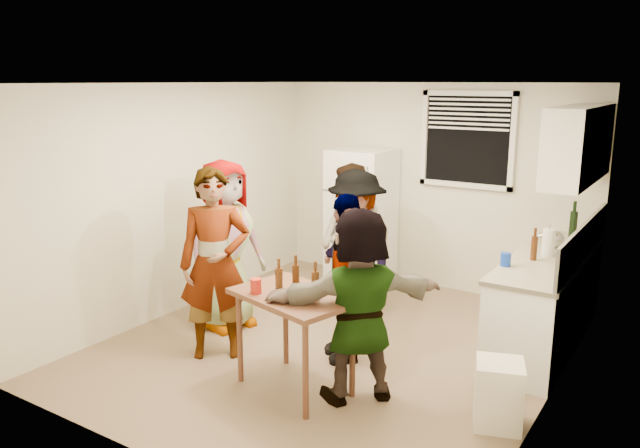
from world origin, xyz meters
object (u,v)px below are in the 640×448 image
Objects in this scene: serving_table at (295,388)px; beer_bottle_table at (279,296)px; refrigerator at (361,217)px; guest_grey at (228,325)px; kettle at (553,247)px; guest_stripe at (219,354)px; guest_back_right at (355,321)px; blue_cup at (505,266)px; guest_black at (346,357)px; guest_orange at (358,396)px; red_cup at (256,293)px; trash_bin at (498,394)px; beer_bottle_counter at (533,260)px; guest_back_left at (351,307)px; wine_bottle at (572,240)px.

serving_table is 0.85m from beer_bottle_table.
guest_grey is at bearing -102.88° from refrigerator.
kettle is 3.45m from guest_stripe.
guest_back_right is (0.61, -1.21, -0.85)m from refrigerator.
blue_cup is 1.68m from guest_black.
guest_black is at bearing -40.42° from guest_back_right.
guest_back_right is 1.64m from guest_orange.
guest_back_right is at bearing -134.02° from kettle.
red_cup reaches higher than guest_back_right.
serving_table is 0.60× the size of guest_back_right.
guest_stripe is at bearing -89.91° from guest_back_right.
refrigerator is at bearing 163.13° from guest_black.
kettle is 3.42m from guest_grey.
serving_table is (-1.48, -2.39, -0.90)m from kettle.
kettle is at bearing 50.11° from guest_back_right.
guest_orange is at bearing -91.84° from kettle.
kettle is 2.95m from serving_table.
refrigerator is 3.05m from serving_table.
trash_bin is 0.32× the size of guest_orange.
red_cup is 0.08× the size of guest_black.
beer_bottle_counter is at bearing -165.07° from guest_orange.
kettle is at bearing 93.40° from trash_bin.
beer_bottle_counter is 1.62m from trash_bin.
beer_bottle_table is at bearing -47.69° from guest_back_left.
red_cup is at bearing -130.62° from beer_bottle_counter.
red_cup is at bearing -53.34° from guest_back_left.
guest_back_left reaches higher than guest_stripe.
kettle is at bearing 96.28° from guest_black.
red_cup is 0.07× the size of guest_back_left.
beer_bottle_counter is 2.61m from red_cup.
kettle is at bearing -44.89° from guest_grey.
guest_back_right is 1.03× the size of guest_orange.
beer_bottle_table is at bearing -107.89° from guest_grey.
refrigerator is at bearing 106.42° from beer_bottle_table.
blue_cup reaches higher than guest_grey.
guest_black is (1.04, 0.60, 0.00)m from guest_stripe.
beer_bottle_table is at bearing -49.92° from guest_black.
beer_bottle_table reaches higher than guest_grey.
beer_bottle_counter reaches higher than guest_black.
guest_grey is (-2.86, -1.64, -0.90)m from kettle.
wine_bottle is 2.42m from guest_back_right.
beer_bottle_table is at bearing -20.85° from guest_orange.
guest_black is (0.36, -0.82, 0.00)m from guest_back_right.
refrigerator is at bearing 140.73° from guest_back_left.
wine_bottle is at bearing -0.09° from refrigerator.
beer_bottle_counter is 3.14m from guest_grey.
serving_table reaches higher than guest_back_left.
trash_bin is (0.12, -2.04, -0.65)m from kettle.
red_cup is 2.26m from guest_back_left.
serving_table is at bearing -45.06° from guest_back_left.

